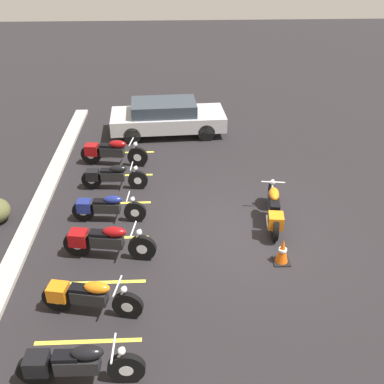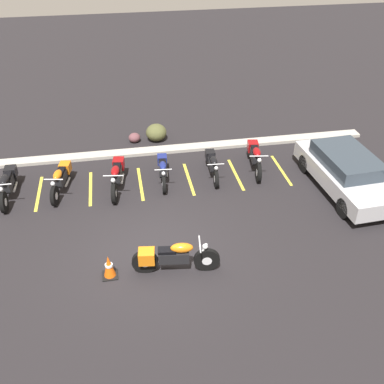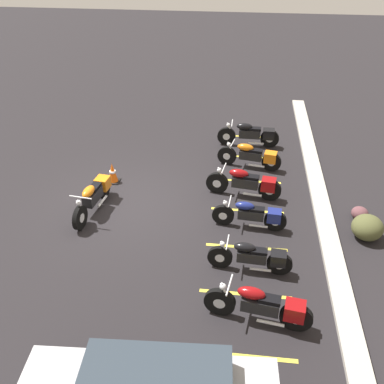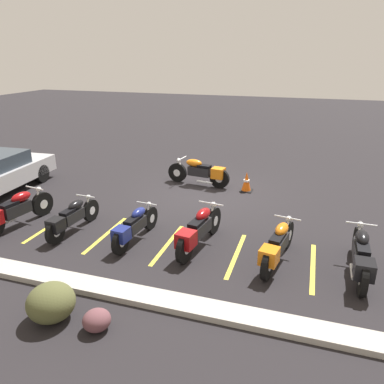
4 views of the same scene
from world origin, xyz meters
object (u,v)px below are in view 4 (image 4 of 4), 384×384
Objects in this scene: parked_bike_4 at (71,218)px; traffic_cone at (246,182)px; parked_bike_1 at (277,245)px; parked_bike_3 at (134,226)px; parked_bike_5 at (14,211)px; motorcycle_orange_featured at (201,172)px; parked_bike_2 at (198,230)px; landscape_rock_0 at (51,302)px; landscape_rock_1 at (97,320)px; parked_bike_0 at (361,256)px.

traffic_cone is (-3.70, -4.47, -0.11)m from parked_bike_4.
parked_bike_1 is 4.64m from traffic_cone.
parked_bike_4 reaches higher than parked_bike_3.
motorcycle_orange_featured is at bearing -28.88° from parked_bike_5.
parked_bike_1 is 1.84m from parked_bike_2.
parked_bike_4 is (1.75, 0.03, 0.00)m from parked_bike_3.
landscape_rock_0 reaches higher than landscape_rock_1.
parked_bike_3 is at bearing 91.79° from parked_bike_0.
parked_bike_0 is 3.38× the size of traffic_cone.
landscape_rock_1 is (-2.52, 2.97, -0.24)m from parked_bike_4.
parked_bike_0 reaches higher than landscape_rock_1.
parked_bike_1 is (1.67, 0.05, -0.02)m from parked_bike_0.
parked_bike_5 is at bearing 102.86° from parked_bike_1.
parked_bike_1 is 4.02m from landscape_rock_1.
motorcycle_orange_featured reaches higher than parked_bike_1.
traffic_cone is at bearing -99.04° from landscape_rock_1.
parked_bike_0 is 2.73× the size of landscape_rock_0.
parked_bike_1 reaches higher than parked_bike_4.
parked_bike_1 reaches higher than traffic_cone.
parked_bike_0 reaches higher than traffic_cone.
parked_bike_0 is 0.99× the size of parked_bike_2.
parked_bike_2 is (1.83, -0.15, 0.03)m from parked_bike_1.
parked_bike_0 is at bearing -84.35° from parked_bike_3.
motorcycle_orange_featured is at bearing 0.40° from parked_bike_3.
parked_bike_0 is at bearing 143.99° from motorcycle_orange_featured.
parked_bike_3 reaches higher than landscape_rock_0.
parked_bike_5 is 2.77× the size of landscape_rock_0.
motorcycle_orange_featured is 4.83× the size of landscape_rock_1.
parked_bike_0 reaches higher than parked_bike_1.
parked_bike_2 reaches higher than landscape_rock_1.
parked_bike_1 is at bearing -78.93° from parked_bike_5.
landscape_rock_1 is at bearing -160.79° from parked_bike_3.
motorcycle_orange_featured is 4.55m from parked_bike_3.
landscape_rock_0 is (-3.24, 2.78, -0.14)m from parked_bike_5.
parked_bike_1 is at bearing -85.71° from parked_bike_4.
parked_bike_0 is 5.36m from traffic_cone.
parked_bike_3 is (0.35, 4.54, -0.06)m from motorcycle_orange_featured.
parked_bike_4 is at bearing 91.82° from parked_bike_0.
landscape_rock_0 is 0.89m from landscape_rock_1.
parked_bike_2 is (3.50, -0.10, 0.01)m from parked_bike_0.
parked_bike_5 is at bearing -34.03° from landscape_rock_1.
parked_bike_0 is 6.82m from parked_bike_4.
parked_bike_1 is (-3.05, 4.50, -0.03)m from motorcycle_orange_featured.
parked_bike_2 is 1.12× the size of parked_bike_4.
traffic_cone is (1.44, -4.40, -0.14)m from parked_bike_1.
parked_bike_3 is at bearing -85.41° from parked_bike_4.
landscape_rock_1 is at bearing 174.33° from parked_bike_2.
parked_bike_0 is 0.99× the size of parked_bike_5.
parked_bike_4 reaches higher than landscape_rock_1.
parked_bike_2 is 3.29m from landscape_rock_1.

